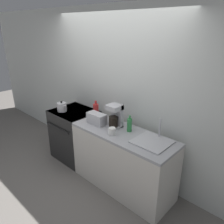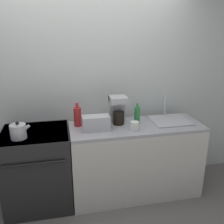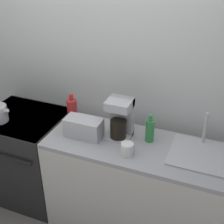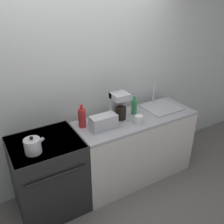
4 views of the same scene
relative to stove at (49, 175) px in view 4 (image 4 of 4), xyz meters
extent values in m
plane|color=slate|center=(0.60, -0.33, -0.47)|extent=(12.00, 12.00, 0.00)
cube|color=silver|center=(0.60, 0.38, 0.83)|extent=(8.00, 0.05, 2.60)
cube|color=black|center=(0.00, 0.00, -0.01)|extent=(0.74, 0.65, 0.91)
cube|color=black|center=(0.00, 0.00, 0.44)|extent=(0.72, 0.64, 0.02)
cylinder|color=black|center=(-0.17, -0.14, 0.44)|extent=(0.21, 0.21, 0.01)
cylinder|color=black|center=(0.17, -0.14, 0.44)|extent=(0.21, 0.21, 0.01)
cylinder|color=black|center=(-0.17, 0.14, 0.44)|extent=(0.21, 0.21, 0.01)
cylinder|color=black|center=(0.17, 0.14, 0.44)|extent=(0.21, 0.21, 0.01)
cylinder|color=black|center=(0.00, -0.35, 0.24)|extent=(0.63, 0.02, 0.02)
cube|color=silver|center=(1.16, -0.03, -0.03)|extent=(1.56, 0.59, 0.88)
cube|color=#A3A3A8|center=(1.16, -0.03, 0.43)|extent=(1.56, 0.59, 0.04)
cylinder|color=silver|center=(-0.14, -0.14, 0.52)|extent=(0.16, 0.16, 0.15)
sphere|color=black|center=(-0.14, -0.14, 0.61)|extent=(0.04, 0.04, 0.04)
cylinder|color=silver|center=(-0.06, -0.14, 0.55)|extent=(0.09, 0.03, 0.08)
cube|color=#BCBCC1|center=(0.68, -0.08, 0.53)|extent=(0.31, 0.15, 0.16)
cube|color=black|center=(0.62, -0.08, 0.61)|extent=(0.04, 0.11, 0.01)
cube|color=black|center=(0.73, -0.08, 0.61)|extent=(0.04, 0.11, 0.01)
cube|color=#B7B7BC|center=(0.95, 0.02, 0.46)|extent=(0.19, 0.19, 0.02)
cube|color=#B7B7BC|center=(0.95, 0.08, 0.62)|extent=(0.19, 0.06, 0.34)
cube|color=#B7B7BC|center=(0.95, 0.02, 0.76)|extent=(0.19, 0.19, 0.07)
cylinder|color=black|center=(0.95, 0.00, 0.54)|extent=(0.13, 0.13, 0.15)
cube|color=#B7B7BC|center=(1.61, 0.02, 0.45)|extent=(0.45, 0.42, 0.01)
cylinder|color=silver|center=(1.61, 0.19, 0.59)|extent=(0.02, 0.02, 0.28)
cylinder|color=#B72828|center=(0.48, 0.09, 0.56)|extent=(0.09, 0.09, 0.22)
cylinder|color=#B72828|center=(0.48, 0.09, 0.70)|extent=(0.03, 0.03, 0.06)
cylinder|color=#338C47|center=(1.20, 0.06, 0.54)|extent=(0.07, 0.07, 0.19)
cylinder|color=#338C47|center=(1.20, 0.06, 0.66)|extent=(0.03, 0.03, 0.05)
cylinder|color=white|center=(1.09, -0.18, 0.50)|extent=(0.10, 0.10, 0.10)
camera|label=1|loc=(2.90, -2.12, 1.85)|focal=35.00mm
camera|label=2|loc=(0.31, -2.65, 1.52)|focal=40.00mm
camera|label=3|loc=(1.69, -1.99, 1.90)|focal=50.00mm
camera|label=4|loc=(-0.50, -2.26, 1.89)|focal=40.00mm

